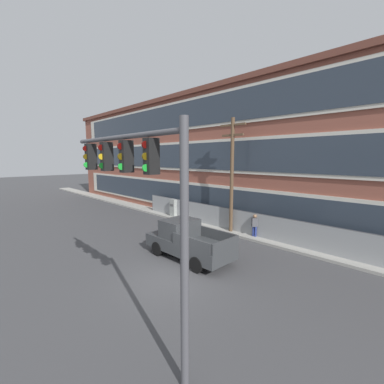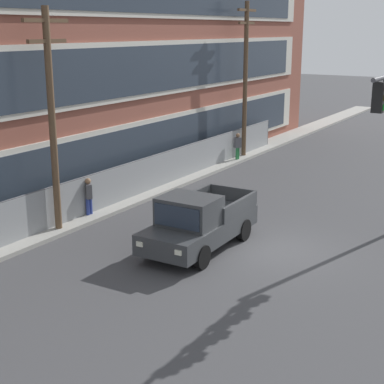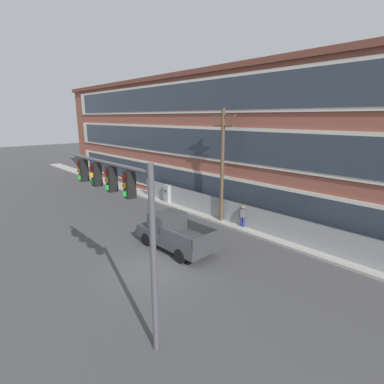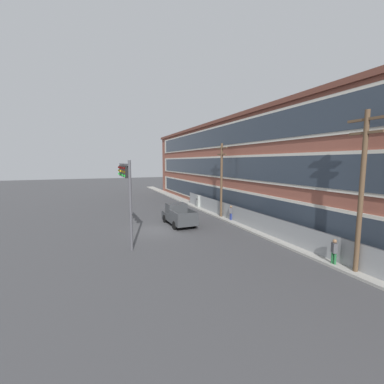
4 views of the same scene
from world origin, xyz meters
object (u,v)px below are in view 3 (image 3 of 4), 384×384
(pickup_truck_dark_grey, at_px, (174,233))
(electrical_cabinet, at_px, (168,194))
(traffic_signal_mast, at_px, (121,203))
(utility_pole_near_corner, at_px, (222,162))
(pedestrian_near_cabinet, at_px, (243,215))

(pickup_truck_dark_grey, distance_m, electrical_cabinet, 9.66)
(traffic_signal_mast, height_order, pickup_truck_dark_grey, traffic_signal_mast)
(traffic_signal_mast, distance_m, utility_pole_near_corner, 12.23)
(utility_pole_near_corner, bearing_deg, traffic_signal_mast, -64.79)
(electrical_cabinet, bearing_deg, pedestrian_near_cabinet, 0.02)
(traffic_signal_mast, bearing_deg, pickup_truck_dark_grey, 125.81)
(pickup_truck_dark_grey, xyz_separation_m, pedestrian_near_cabinet, (0.73, 5.63, 0.01))
(traffic_signal_mast, distance_m, electrical_cabinet, 16.78)
(traffic_signal_mast, xyz_separation_m, pedestrian_near_cabinet, (-3.29, 11.20, -3.81))
(electrical_cabinet, height_order, pedestrian_near_cabinet, electrical_cabinet)
(traffic_signal_mast, distance_m, pedestrian_near_cabinet, 12.28)
(utility_pole_near_corner, relative_size, electrical_cabinet, 4.76)
(pickup_truck_dark_grey, height_order, utility_pole_near_corner, utility_pole_near_corner)
(traffic_signal_mast, relative_size, electrical_cabinet, 3.68)
(pickup_truck_dark_grey, height_order, pedestrian_near_cabinet, pickup_truck_dark_grey)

